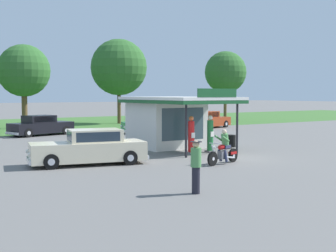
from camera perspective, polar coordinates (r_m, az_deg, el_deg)
ground_plane at (r=23.45m, az=7.43°, el=-3.86°), size 300.00×300.00×0.00m
grass_verge_strip at (r=50.07m, az=-15.53°, el=0.19°), size 120.00×24.00×0.01m
service_station_kiosk at (r=27.42m, az=0.11°, el=0.93°), size 4.27×6.90×3.45m
gas_pump_nearside at (r=24.55m, az=2.87°, el=-1.31°), size 0.44×0.44×2.02m
gas_pump_offside at (r=25.32m, az=5.21°, el=-1.15°), size 0.44×0.44×2.02m
motorcycle_with_rider at (r=21.24m, az=6.85°, el=-2.90°), size 2.19×0.83×1.58m
featured_classic_sedan at (r=21.21m, az=-9.64°, el=-2.72°), size 5.49×2.85×1.58m
parked_car_back_row_far_right at (r=43.50m, az=4.86°, el=0.69°), size 5.42×3.02×1.57m
parked_car_back_row_right at (r=36.89m, az=-15.34°, el=-0.01°), size 5.32×3.02×1.54m
parked_car_back_row_left at (r=37.67m, az=-1.42°, el=0.15°), size 5.82×3.18×1.44m
bystander_chatting_near_pumps at (r=14.83m, az=3.45°, el=-4.83°), size 0.37×0.37×1.70m
tree_oak_right at (r=55.12m, az=7.13°, el=6.50°), size 4.89×4.89×8.17m
tree_oak_far_right at (r=50.07m, az=-6.06°, el=7.18°), size 6.00×6.00×9.01m
tree_oak_far_left at (r=44.84m, az=-17.14°, el=6.38°), size 4.79×4.79×7.71m
spare_tire_stack at (r=28.13m, az=7.70°, el=-1.82°), size 0.60×0.60×0.72m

